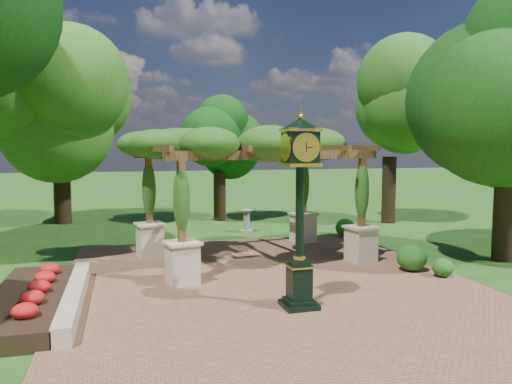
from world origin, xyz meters
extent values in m
plane|color=#1E4714|center=(0.00, 0.00, 0.00)|extent=(120.00, 120.00, 0.00)
cube|color=brown|center=(0.00, 1.00, 0.02)|extent=(10.00, 12.00, 0.04)
cube|color=#C6B793|center=(-4.60, 0.50, 0.20)|extent=(0.35, 5.00, 0.40)
cube|color=red|center=(-5.50, 0.50, 0.18)|extent=(1.50, 5.00, 0.36)
cube|color=black|center=(0.03, -0.93, 0.09)|extent=(0.73, 0.73, 0.11)
cube|color=black|center=(0.03, -0.93, 0.58)|extent=(0.46, 0.46, 0.80)
cube|color=gold|center=(0.03, -0.93, 0.93)|extent=(0.51, 0.51, 0.04)
cylinder|color=black|center=(0.03, -0.93, 2.09)|extent=(0.18, 0.18, 2.05)
cube|color=black|center=(0.03, -0.93, 3.43)|extent=(0.64, 0.64, 0.62)
cylinder|color=white|center=(0.04, -1.25, 3.43)|extent=(0.54, 0.04, 0.54)
cone|color=black|center=(0.03, -0.93, 3.92)|extent=(0.82, 0.82, 0.22)
sphere|color=gold|center=(0.03, -0.93, 4.05)|extent=(0.12, 0.12, 0.12)
cube|color=beige|center=(-2.14, 1.62, 0.54)|extent=(0.84, 0.84, 0.99)
cube|color=brown|center=(-2.14, 1.62, 2.11)|extent=(0.21, 0.21, 2.04)
cube|color=beige|center=(3.28, 2.67, 0.54)|extent=(0.84, 0.84, 0.99)
cube|color=brown|center=(3.28, 2.67, 2.11)|extent=(0.21, 0.21, 2.04)
cube|color=beige|center=(-2.77, 4.88, 0.54)|extent=(0.84, 0.84, 0.99)
cube|color=brown|center=(-2.77, 4.88, 2.11)|extent=(0.21, 0.21, 2.04)
cube|color=beige|center=(2.66, 5.92, 0.54)|extent=(0.84, 0.84, 0.99)
cube|color=brown|center=(2.66, 5.92, 2.11)|extent=(0.21, 0.21, 2.04)
cube|color=brown|center=(0.57, 2.14, 3.22)|extent=(6.32, 1.36, 0.24)
cube|color=brown|center=(-0.06, 5.40, 3.22)|extent=(6.32, 1.36, 0.24)
ellipsoid|color=#245017|center=(0.26, 3.77, 3.52)|extent=(7.04, 5.12, 1.10)
cube|color=gray|center=(1.26, 8.70, 0.05)|extent=(0.63, 0.63, 0.09)
cylinder|color=gray|center=(1.26, 8.70, 0.46)|extent=(0.32, 0.32, 0.82)
cylinder|color=gray|center=(1.26, 8.70, 0.89)|extent=(0.59, 0.59, 0.05)
ellipsoid|color=#225819|center=(4.53, 0.45, 0.28)|extent=(0.69, 0.69, 0.49)
ellipsoid|color=#1E5A19|center=(4.09, 1.23, 0.41)|extent=(1.08, 1.08, 0.73)
ellipsoid|color=#356B1F|center=(4.59, 6.53, 0.38)|extent=(0.79, 0.79, 0.68)
cylinder|color=black|center=(-6.18, 13.03, 1.53)|extent=(0.74, 0.74, 3.07)
ellipsoid|color=#2F621C|center=(-6.18, 13.03, 5.49)|extent=(4.55, 4.55, 4.85)
cylinder|color=#301D13|center=(0.81, 12.11, 1.13)|extent=(0.57, 0.57, 2.26)
ellipsoid|color=#0F3B0E|center=(0.81, 12.11, 4.05)|extent=(3.08, 3.08, 3.57)
cylinder|color=black|center=(8.07, 9.45, 1.50)|extent=(0.62, 0.62, 2.99)
ellipsoid|color=#2B5C1A|center=(8.07, 9.45, 5.36)|extent=(4.41, 4.41, 4.73)
cylinder|color=#382416|center=(7.59, 1.80, 1.53)|extent=(0.67, 0.67, 3.05)
ellipsoid|color=#154110|center=(7.59, 1.80, 5.46)|extent=(4.75, 4.75, 4.82)
camera|label=1|loc=(-3.51, -10.68, 3.45)|focal=35.00mm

